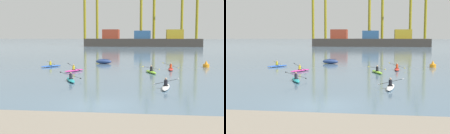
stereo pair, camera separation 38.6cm
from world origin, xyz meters
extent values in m
plane|color=slate|center=(0.00, 0.00, 0.00)|extent=(800.00, 800.00, 0.00)
cube|color=#38332D|center=(0.39, 109.89, 1.62)|extent=(48.34, 8.73, 3.24)
cube|color=#993823|center=(-12.91, 109.89, 5.19)|extent=(6.77, 6.11, 3.90)
cube|color=#2D5684|center=(0.39, 109.89, 4.91)|extent=(6.77, 6.11, 3.34)
cube|color=#B29323|center=(13.68, 109.89, 5.15)|extent=(6.77, 6.11, 3.82)
cylinder|color=olive|center=(-27.35, 124.73, 13.97)|extent=(1.20, 1.20, 27.94)
cylinder|color=olive|center=(-21.37, 124.73, 13.97)|extent=(1.20, 1.20, 27.94)
cylinder|color=olive|center=(-0.57, 121.91, 12.80)|extent=(1.20, 1.20, 25.60)
cylinder|color=olive|center=(5.26, 121.91, 12.80)|extent=(1.20, 1.20, 25.60)
cylinder|color=olive|center=(17.92, 124.10, 13.09)|extent=(1.20, 1.20, 26.17)
cylinder|color=olive|center=(24.59, 124.10, 13.09)|extent=(1.20, 1.20, 26.17)
ellipsoid|color=navy|center=(-4.10, 29.46, 0.35)|extent=(2.72, 1.42, 0.70)
cube|color=navy|center=(-4.10, 29.46, 0.73)|extent=(1.94, 0.31, 0.06)
cylinder|color=orange|center=(11.35, 25.64, 0.23)|extent=(0.90, 0.90, 0.45)
cone|color=orange|center=(11.35, 25.64, 0.73)|extent=(0.50, 0.49, 0.55)
ellipsoid|color=#7ABC2D|center=(3.44, 17.95, 0.13)|extent=(1.68, 3.41, 0.26)
torus|color=black|center=(3.48, 17.85, 0.27)|extent=(0.62, 0.62, 0.05)
cylinder|color=black|center=(3.48, 17.85, 0.51)|extent=(0.30, 0.30, 0.50)
sphere|color=tan|center=(3.48, 17.85, 0.86)|extent=(0.19, 0.19, 0.19)
cylinder|color=black|center=(3.46, 17.90, 0.61)|extent=(1.97, 0.71, 0.39)
ellipsoid|color=yellow|center=(2.48, 17.56, 0.79)|extent=(0.20, 0.10, 0.14)
ellipsoid|color=yellow|center=(4.44, 18.24, 0.43)|extent=(0.20, 0.10, 0.14)
ellipsoid|color=red|center=(6.06, 21.51, 0.13)|extent=(0.82, 3.43, 0.26)
torus|color=black|center=(6.05, 21.41, 0.27)|extent=(0.52, 0.52, 0.05)
cylinder|color=#DB471E|center=(6.05, 21.41, 0.51)|extent=(0.30, 0.30, 0.50)
sphere|color=tan|center=(6.05, 21.41, 0.86)|extent=(0.19, 0.19, 0.19)
cylinder|color=black|center=(6.05, 21.46, 0.61)|extent=(2.01, 0.16, 0.68)
ellipsoid|color=yellow|center=(5.06, 21.52, 0.93)|extent=(0.21, 0.05, 0.16)
ellipsoid|color=yellow|center=(7.05, 21.39, 0.29)|extent=(0.21, 0.05, 0.16)
ellipsoid|color=teal|center=(-4.54, 10.11, 0.13)|extent=(1.87, 3.37, 0.26)
torus|color=black|center=(-4.50, 10.02, 0.27)|extent=(0.64, 0.64, 0.05)
cylinder|color=#23232D|center=(-4.50, 10.02, 0.51)|extent=(0.30, 0.30, 0.50)
sphere|color=tan|center=(-4.50, 10.02, 0.86)|extent=(0.19, 0.19, 0.19)
cylinder|color=black|center=(-4.52, 10.06, 0.61)|extent=(1.85, 0.81, 0.71)
ellipsoid|color=black|center=(-5.44, 9.68, 0.95)|extent=(0.21, 0.12, 0.16)
ellipsoid|color=black|center=(-3.61, 10.45, 0.27)|extent=(0.21, 0.12, 0.16)
ellipsoid|color=silver|center=(4.64, 6.98, 0.13)|extent=(1.03, 3.45, 0.26)
torus|color=black|center=(4.63, 6.88, 0.27)|extent=(0.55, 0.55, 0.05)
cylinder|color=black|center=(4.63, 6.88, 0.51)|extent=(0.30, 0.30, 0.50)
sphere|color=tan|center=(4.63, 6.88, 0.86)|extent=(0.19, 0.19, 0.19)
cylinder|color=black|center=(4.64, 6.93, 0.61)|extent=(2.02, 0.30, 0.58)
ellipsoid|color=silver|center=(3.63, 7.06, 0.33)|extent=(0.21, 0.07, 0.15)
ellipsoid|color=silver|center=(5.64, 6.80, 0.89)|extent=(0.21, 0.07, 0.15)
ellipsoid|color=#2856B2|center=(-10.92, 23.37, 0.13)|extent=(2.58, 3.04, 0.26)
torus|color=black|center=(-10.98, 23.29, 0.27)|extent=(0.69, 0.69, 0.05)
cylinder|color=gold|center=(-10.98, 23.29, 0.51)|extent=(0.30, 0.30, 0.50)
sphere|color=tan|center=(-10.98, 23.29, 0.86)|extent=(0.19, 0.19, 0.19)
cylinder|color=black|center=(-10.95, 23.33, 0.61)|extent=(1.64, 1.31, 0.42)
ellipsoid|color=yellow|center=(-11.76, 23.97, 0.80)|extent=(0.18, 0.15, 0.14)
ellipsoid|color=yellow|center=(-10.14, 22.69, 0.42)|extent=(0.18, 0.15, 0.14)
ellipsoid|color=#C13384|center=(-6.20, 18.22, 0.13)|extent=(2.17, 3.27, 0.26)
torus|color=black|center=(-6.25, 18.14, 0.27)|extent=(0.67, 0.67, 0.05)
cylinder|color=gold|center=(-6.25, 18.14, 0.51)|extent=(0.30, 0.30, 0.50)
sphere|color=tan|center=(-6.25, 18.14, 0.86)|extent=(0.19, 0.19, 0.19)
cylinder|color=black|center=(-6.23, 18.18, 0.61)|extent=(1.74, 0.98, 0.79)
ellipsoid|color=black|center=(-7.08, 18.65, 0.99)|extent=(0.20, 0.14, 0.17)
ellipsoid|color=black|center=(-5.37, 17.71, 0.23)|extent=(0.20, 0.14, 0.17)
camera|label=1|loc=(3.17, -19.24, 4.53)|focal=48.96mm
camera|label=2|loc=(3.55, -19.19, 4.53)|focal=48.96mm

